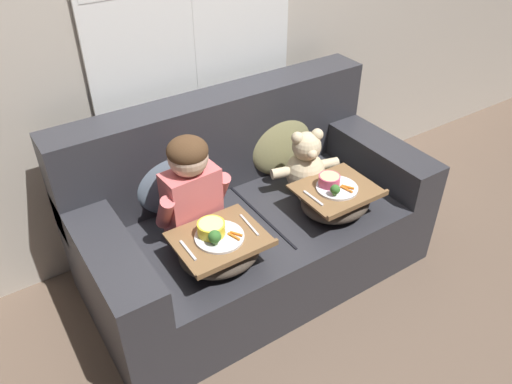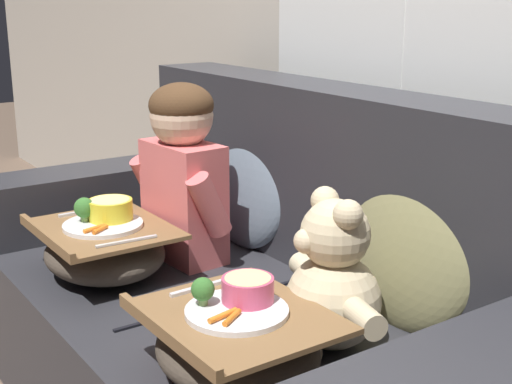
% 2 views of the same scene
% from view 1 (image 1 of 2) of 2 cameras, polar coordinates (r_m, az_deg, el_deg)
% --- Properties ---
extents(ground_plane, '(14.00, 14.00, 0.00)m').
position_cam_1_polar(ground_plane, '(2.93, -0.04, -8.87)').
color(ground_plane, brown).
extents(wall_back_with_window, '(8.00, 0.08, 2.60)m').
position_cam_1_polar(wall_back_with_window, '(2.72, -7.54, 19.50)').
color(wall_back_with_window, '#BCB2A3').
rests_on(wall_back_with_window, ground_plane).
extents(couch, '(1.82, 0.94, 0.96)m').
position_cam_1_polar(couch, '(2.75, -0.89, -2.90)').
color(couch, '#2D2D33').
rests_on(couch, ground_plane).
extents(throw_pillow_behind_child, '(0.42, 0.20, 0.43)m').
position_cam_1_polar(throw_pillow_behind_child, '(2.59, -9.83, 1.86)').
color(throw_pillow_behind_child, slate).
rests_on(throw_pillow_behind_child, couch).
extents(throw_pillow_behind_teddy, '(0.43, 0.21, 0.45)m').
position_cam_1_polar(throw_pillow_behind_teddy, '(2.88, 2.70, 6.10)').
color(throw_pillow_behind_teddy, '#898456').
rests_on(throw_pillow_behind_teddy, couch).
extents(child_figure, '(0.39, 0.19, 0.54)m').
position_cam_1_polar(child_figure, '(2.35, -7.50, 0.99)').
color(child_figure, '#DB6666').
rests_on(child_figure, couch).
extents(teddy_bear, '(0.39, 0.28, 0.36)m').
position_cam_1_polar(teddy_bear, '(2.74, 5.71, 3.09)').
color(teddy_bear, beige).
rests_on(teddy_bear, couch).
extents(lap_tray_child, '(0.41, 0.34, 0.23)m').
position_cam_1_polar(lap_tray_child, '(2.30, -4.16, -6.43)').
color(lap_tray_child, '#473D33').
rests_on(lap_tray_child, child_figure).
extents(lap_tray_teddy, '(0.40, 0.34, 0.22)m').
position_cam_1_polar(lap_tray_teddy, '(2.62, 9.06, -0.81)').
color(lap_tray_teddy, '#473D33').
rests_on(lap_tray_teddy, teddy_bear).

